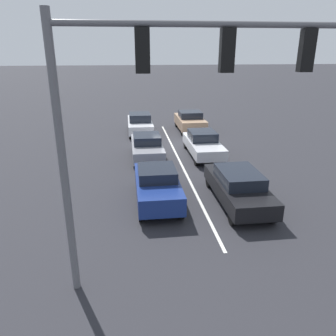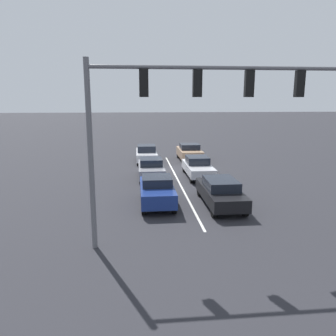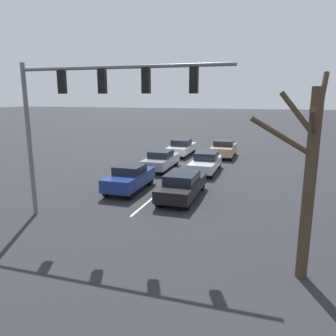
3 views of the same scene
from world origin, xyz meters
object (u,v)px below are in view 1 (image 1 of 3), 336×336
(car_gray_midlane_second, at_px, (147,146))
(car_tan_leftlane_third, at_px, (190,121))
(car_silver_leftlane_second, at_px, (203,144))
(car_black_leftlane_front, at_px, (238,186))
(car_navy_midlane_front, at_px, (157,185))
(car_white_midlane_third, at_px, (140,123))
(traffic_signal_gantry, at_px, (195,86))

(car_gray_midlane_second, xyz_separation_m, car_tan_leftlane_third, (-3.84, -6.64, 0.04))
(car_silver_leftlane_second, bearing_deg, car_gray_midlane_second, 3.46)
(car_black_leftlane_front, distance_m, car_gray_midlane_second, 7.25)
(car_gray_midlane_second, distance_m, car_silver_leftlane_second, 3.42)
(car_black_leftlane_front, height_order, car_silver_leftlane_second, car_silver_leftlane_second)
(car_black_leftlane_front, bearing_deg, car_tan_leftlane_third, -91.99)
(car_navy_midlane_front, distance_m, car_silver_leftlane_second, 7.02)
(car_tan_leftlane_third, relative_size, car_white_midlane_third, 0.89)
(car_gray_midlane_second, height_order, traffic_signal_gantry, traffic_signal_gantry)
(car_black_leftlane_front, height_order, car_white_midlane_third, car_white_midlane_third)
(car_navy_midlane_front, height_order, car_gray_midlane_second, car_navy_midlane_front)
(car_silver_leftlane_second, distance_m, traffic_signal_gantry, 12.37)
(car_black_leftlane_front, bearing_deg, car_white_midlane_third, -74.75)
(car_black_leftlane_front, xyz_separation_m, car_silver_leftlane_second, (-0.03, -6.61, -0.01))
(car_navy_midlane_front, bearing_deg, traffic_signal_gantry, 95.14)
(car_navy_midlane_front, height_order, traffic_signal_gantry, traffic_signal_gantry)
(car_tan_leftlane_third, bearing_deg, car_black_leftlane_front, 88.01)
(car_silver_leftlane_second, xyz_separation_m, traffic_signal_gantry, (2.93, 11.11, 4.58))
(car_silver_leftlane_second, relative_size, car_tan_leftlane_third, 1.09)
(car_white_midlane_third, height_order, traffic_signal_gantry, traffic_signal_gantry)
(car_gray_midlane_second, distance_m, car_tan_leftlane_third, 7.67)
(car_black_leftlane_front, relative_size, traffic_signal_gantry, 0.51)
(car_navy_midlane_front, bearing_deg, car_silver_leftlane_second, -118.78)
(car_gray_midlane_second, xyz_separation_m, car_white_midlane_third, (0.12, -6.46, 0.01))
(car_navy_midlane_front, relative_size, car_gray_midlane_second, 0.94)
(car_gray_midlane_second, xyz_separation_m, car_silver_leftlane_second, (-3.42, -0.21, -0.01))
(car_gray_midlane_second, bearing_deg, traffic_signal_gantry, 92.55)
(car_silver_leftlane_second, height_order, car_tan_leftlane_third, car_tan_leftlane_third)
(car_black_leftlane_front, relative_size, car_tan_leftlane_third, 1.13)
(car_gray_midlane_second, relative_size, car_tan_leftlane_third, 1.06)
(car_silver_leftlane_second, height_order, car_white_midlane_third, car_white_midlane_third)
(car_black_leftlane_front, xyz_separation_m, traffic_signal_gantry, (2.90, 4.50, 4.58))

